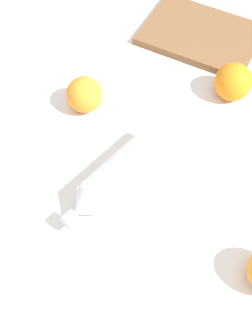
{
  "coord_description": "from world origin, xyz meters",
  "views": [
    {
      "loc": [
        0.1,
        -0.41,
        0.71
      ],
      "look_at": [
        -0.01,
        0.03,
        0.03
      ],
      "focal_mm": 47.96,
      "sensor_mm": 36.0,
      "label": 1
    }
  ],
  "objects_px": {
    "orange_1": "(85,95)",
    "cutting_board": "(201,35)",
    "water_bottle": "(118,175)",
    "orange_4": "(233,82)"
  },
  "relations": [
    {
      "from": "water_bottle",
      "to": "orange_4",
      "type": "xyz_separation_m",
      "value": [
        0.17,
        0.28,
        0.01
      ]
    },
    {
      "from": "orange_1",
      "to": "cutting_board",
      "type": "height_order",
      "value": "orange_1"
    },
    {
      "from": "orange_1",
      "to": "cutting_board",
      "type": "relative_size",
      "value": 0.28
    },
    {
      "from": "water_bottle",
      "to": "orange_1",
      "type": "xyz_separation_m",
      "value": [
        -0.12,
        0.17,
        0.0
      ]
    },
    {
      "from": "water_bottle",
      "to": "cutting_board",
      "type": "relative_size",
      "value": 0.91
    },
    {
      "from": "water_bottle",
      "to": "orange_4",
      "type": "relative_size",
      "value": 3.04
    },
    {
      "from": "orange_4",
      "to": "orange_1",
      "type": "bearing_deg",
      "value": -159.15
    },
    {
      "from": "cutting_board",
      "to": "orange_4",
      "type": "bearing_deg",
      "value": -47.96
    },
    {
      "from": "orange_1",
      "to": "cutting_board",
      "type": "bearing_deg",
      "value": 54.16
    },
    {
      "from": "water_bottle",
      "to": "cutting_board",
      "type": "xyz_separation_m",
      "value": [
        0.08,
        0.44,
        -0.02
      ]
    }
  ]
}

